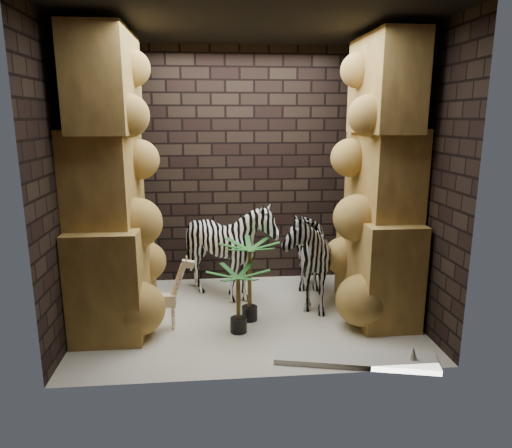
{
  "coord_description": "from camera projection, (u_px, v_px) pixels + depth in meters",
  "views": [
    {
      "loc": [
        -0.37,
        -4.76,
        2.14
      ],
      "look_at": [
        0.1,
        0.15,
        1.0
      ],
      "focal_mm": 32.73,
      "sensor_mm": 36.0,
      "label": 1
    }
  ],
  "objects": [
    {
      "name": "wall_right",
      "position": [
        412.0,
        178.0,
        4.96
      ],
      "size": [
        0.0,
        3.0,
        3.0
      ],
      "primitive_type": "plane",
      "rotation": [
        1.57,
        0.0,
        -1.57
      ],
      "color": "black",
      "rests_on": "ground"
    },
    {
      "name": "zebra_left",
      "position": [
        230.0,
        254.0,
        5.5
      ],
      "size": [
        1.09,
        1.3,
        1.11
      ],
      "primitive_type": "imported",
      "rotation": [
        0.0,
        0.0,
        0.09
      ],
      "color": "white",
      "rests_on": "floor"
    },
    {
      "name": "giraffe_toy",
      "position": [
        162.0,
        293.0,
        4.73
      ],
      "size": [
        0.41,
        0.14,
        0.79
      ],
      "primitive_type": null,
      "rotation": [
        0.0,
        0.0,
        -0.01
      ],
      "color": "#FEE2B2",
      "rests_on": "floor"
    },
    {
      "name": "floor",
      "position": [
        248.0,
        316.0,
        5.13
      ],
      "size": [
        3.5,
        3.5,
        0.0
      ],
      "primitive_type": "plane",
      "color": "beige",
      "rests_on": "ground"
    },
    {
      "name": "wall_front",
      "position": [
        260.0,
        202.0,
        3.58
      ],
      "size": [
        3.5,
        0.0,
        3.5
      ],
      "primitive_type": "plane",
      "rotation": [
        -1.57,
        0.0,
        0.0
      ],
      "color": "black",
      "rests_on": "ground"
    },
    {
      "name": "wall_left",
      "position": [
        72.0,
        183.0,
        4.63
      ],
      "size": [
        0.0,
        3.0,
        3.0
      ],
      "primitive_type": "plane",
      "rotation": [
        1.57,
        0.0,
        1.57
      ],
      "color": "black",
      "rests_on": "ground"
    },
    {
      "name": "wall_back",
      "position": [
        240.0,
        167.0,
        6.01
      ],
      "size": [
        3.5,
        0.0,
        3.5
      ],
      "primitive_type": "plane",
      "rotation": [
        1.57,
        0.0,
        0.0
      ],
      "color": "black",
      "rests_on": "ground"
    },
    {
      "name": "surfboard",
      "position": [
        355.0,
        358.0,
        4.19
      ],
      "size": [
        1.47,
        0.67,
        0.05
      ],
      "primitive_type": "cube",
      "rotation": [
        0.0,
        0.0,
        -0.23
      ],
      "color": "beige",
      "rests_on": "floor"
    },
    {
      "name": "zebra_right",
      "position": [
        303.0,
        245.0,
        5.39
      ],
      "size": [
        0.68,
        1.19,
        1.38
      ],
      "primitive_type": "imported",
      "rotation": [
        0.0,
        0.0,
        -0.05
      ],
      "color": "white",
      "rests_on": "floor"
    },
    {
      "name": "palm_front",
      "position": [
        250.0,
        281.0,
        4.94
      ],
      "size": [
        0.36,
        0.36,
        0.88
      ],
      "primitive_type": null,
      "color": "#145518",
      "rests_on": "floor"
    },
    {
      "name": "rock_pillar_right",
      "position": [
        382.0,
        179.0,
        4.93
      ],
      "size": [
        0.58,
        1.25,
        3.0
      ],
      "primitive_type": null,
      "color": "gold",
      "rests_on": "floor"
    },
    {
      "name": "rock_pillar_left",
      "position": [
        109.0,
        182.0,
        4.67
      ],
      "size": [
        0.68,
        1.3,
        3.0
      ],
      "primitive_type": null,
      "color": "gold",
      "rests_on": "floor"
    },
    {
      "name": "palm_back",
      "position": [
        238.0,
        300.0,
        4.68
      ],
      "size": [
        0.36,
        0.36,
        0.68
      ],
      "primitive_type": null,
      "color": "#145518",
      "rests_on": "floor"
    },
    {
      "name": "ceiling",
      "position": [
        247.0,
        24.0,
        4.46
      ],
      "size": [
        3.5,
        3.5,
        0.0
      ],
      "primitive_type": "plane",
      "rotation": [
        3.14,
        0.0,
        0.0
      ],
      "color": "black",
      "rests_on": "ground"
    }
  ]
}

